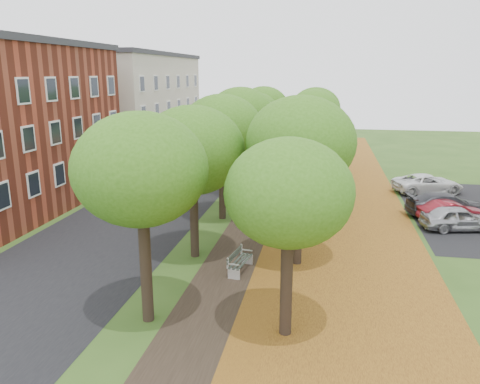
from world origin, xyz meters
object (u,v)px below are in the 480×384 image
at_px(car_red, 452,212).
at_px(bench, 239,261).
at_px(car_grey, 447,205).
at_px(car_silver, 458,218).
at_px(car_white, 428,184).

bearing_deg(car_red, bench, 115.83).
bearing_deg(car_grey, bench, 122.18).
relative_size(car_silver, car_white, 0.81).
xyz_separation_m(bench, car_white, (10.81, 15.95, 0.22)).
xyz_separation_m(bench, car_red, (10.81, 8.92, 0.17)).
bearing_deg(car_silver, car_white, -11.75).
relative_size(car_silver, car_grey, 0.82).
xyz_separation_m(car_silver, car_white, (0.00, 8.34, 0.01)).
distance_m(car_silver, car_red, 1.31).
bearing_deg(car_silver, bench, 113.38).
height_order(car_grey, car_white, car_grey).
xyz_separation_m(car_silver, car_grey, (0.00, 2.59, 0.03)).
distance_m(car_red, car_grey, 1.28).
bearing_deg(car_red, car_silver, 166.32).
xyz_separation_m(car_grey, car_white, (0.00, 5.75, -0.02)).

